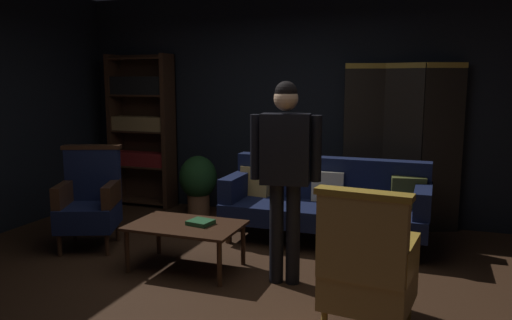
% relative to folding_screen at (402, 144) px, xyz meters
% --- Properties ---
extents(ground_plane, '(10.00, 10.00, 0.00)m').
position_rel_folding_screen_xyz_m(ground_plane, '(-1.25, -2.21, -0.99)').
color(ground_plane, '#331E11').
extents(back_wall, '(7.20, 0.10, 2.80)m').
position_rel_folding_screen_xyz_m(back_wall, '(-1.25, 0.24, 0.41)').
color(back_wall, black).
rests_on(back_wall, ground_plane).
extents(folding_screen, '(1.31, 0.22, 1.90)m').
position_rel_folding_screen_xyz_m(folding_screen, '(0.00, 0.00, 0.00)').
color(folding_screen, black).
rests_on(folding_screen, ground_plane).
extents(bookshelf, '(0.90, 0.32, 2.05)m').
position_rel_folding_screen_xyz_m(bookshelf, '(-3.40, -0.02, 0.11)').
color(bookshelf, '#382114').
rests_on(bookshelf, ground_plane).
extents(velvet_couch, '(2.12, 0.78, 0.88)m').
position_rel_folding_screen_xyz_m(velvet_couch, '(-0.70, -0.76, -0.53)').
color(velvet_couch, '#382114').
rests_on(velvet_couch, ground_plane).
extents(coffee_table, '(1.00, 0.64, 0.42)m').
position_rel_folding_screen_xyz_m(coffee_table, '(-1.73, -1.98, -0.61)').
color(coffee_table, '#382114').
rests_on(coffee_table, ground_plane).
extents(armchair_gilt_accent, '(0.64, 0.64, 1.04)m').
position_rel_folding_screen_xyz_m(armchair_gilt_accent, '(-0.02, -2.69, -0.50)').
color(armchair_gilt_accent, '#B78E33').
rests_on(armchair_gilt_accent, ground_plane).
extents(armchair_wing_left, '(0.76, 0.75, 1.04)m').
position_rel_folding_screen_xyz_m(armchair_wing_left, '(-2.95, -1.75, -0.50)').
color(armchair_wing_left, '#382114').
rests_on(armchair_wing_left, ground_plane).
extents(standing_figure, '(0.58, 0.27, 1.70)m').
position_rel_folding_screen_xyz_m(standing_figure, '(-0.79, -1.98, 0.04)').
color(standing_figure, black).
rests_on(standing_figure, ground_plane).
extents(potted_plant, '(0.48, 0.48, 0.77)m').
position_rel_folding_screen_xyz_m(potted_plant, '(-2.44, -0.28, -0.54)').
color(potted_plant, brown).
rests_on(potted_plant, ground_plane).
extents(book_green_cloth, '(0.24, 0.22, 0.04)m').
position_rel_folding_screen_xyz_m(book_green_cloth, '(-1.60, -1.94, -0.55)').
color(book_green_cloth, '#1E4C28').
rests_on(book_green_cloth, coffee_table).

